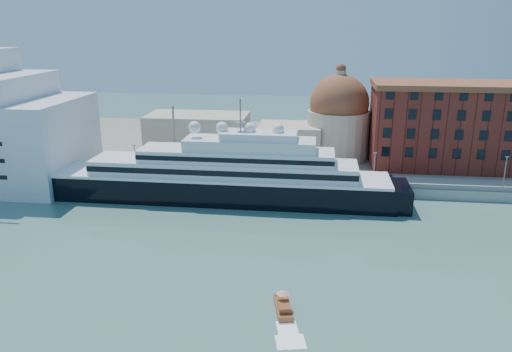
# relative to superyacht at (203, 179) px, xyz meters

# --- Properties ---
(ground) EXTENTS (400.00, 400.00, 0.00)m
(ground) POSITION_rel_superyacht_xyz_m (10.34, -23.00, -4.86)
(ground) COLOR #396360
(ground) RESTS_ON ground
(quay) EXTENTS (180.00, 10.00, 2.50)m
(quay) POSITION_rel_superyacht_xyz_m (10.34, 11.00, -3.61)
(quay) COLOR gray
(quay) RESTS_ON ground
(land) EXTENTS (260.00, 72.00, 2.00)m
(land) POSITION_rel_superyacht_xyz_m (10.34, 52.00, -3.86)
(land) COLOR slate
(land) RESTS_ON ground
(quay_fence) EXTENTS (180.00, 0.10, 1.20)m
(quay_fence) POSITION_rel_superyacht_xyz_m (10.34, 6.50, -1.76)
(quay_fence) COLOR slate
(quay_fence) RESTS_ON quay
(superyacht) EXTENTS (94.33, 13.08, 28.19)m
(superyacht) POSITION_rel_superyacht_xyz_m (0.00, 0.00, 0.00)
(superyacht) COLOR black
(superyacht) RESTS_ON ground
(service_barge) EXTENTS (12.60, 6.79, 2.70)m
(service_barge) POSITION_rel_superyacht_xyz_m (-28.41, -0.98, -4.09)
(service_barge) COLOR white
(service_barge) RESTS_ON ground
(water_taxi) EXTENTS (3.43, 6.77, 3.07)m
(water_taxi) POSITION_rel_superyacht_xyz_m (22.50, -46.34, -4.13)
(water_taxi) COLOR brown
(water_taxi) RESTS_ON ground
(warehouse) EXTENTS (43.00, 19.00, 23.25)m
(warehouse) POSITION_rel_superyacht_xyz_m (62.34, 29.00, 8.92)
(warehouse) COLOR maroon
(warehouse) RESTS_ON land
(church) EXTENTS (66.00, 18.00, 25.50)m
(church) POSITION_rel_superyacht_xyz_m (16.73, 34.72, 6.04)
(church) COLOR beige
(church) RESTS_ON land
(lamp_posts) EXTENTS (120.80, 2.40, 18.00)m
(lamp_posts) POSITION_rel_superyacht_xyz_m (-2.33, 9.27, 4.98)
(lamp_posts) COLOR slate
(lamp_posts) RESTS_ON quay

